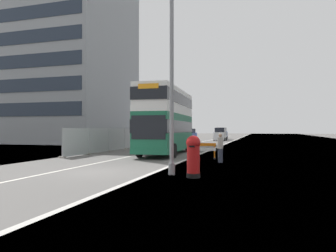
# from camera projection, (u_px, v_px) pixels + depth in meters

# --- Properties ---
(ground) EXTENTS (140.00, 280.00, 0.10)m
(ground) POSITION_uv_depth(u_px,v_px,m) (113.00, 173.00, 14.58)
(ground) COLOR #565451
(double_decker_bus) EXTENTS (3.20, 10.43, 5.10)m
(double_decker_bus) POSITION_uv_depth(u_px,v_px,m) (167.00, 120.00, 25.09)
(double_decker_bus) COLOR #196042
(double_decker_bus) RESTS_ON ground
(lamppost_foreground) EXTENTS (0.29, 0.70, 8.85)m
(lamppost_foreground) POSITION_uv_depth(u_px,v_px,m) (172.00, 79.00, 13.75)
(lamppost_foreground) COLOR gray
(lamppost_foreground) RESTS_ON ground
(red_pillar_postbox) EXTENTS (0.59, 0.59, 1.72)m
(red_pillar_postbox) POSITION_uv_depth(u_px,v_px,m) (193.00, 154.00, 12.87)
(red_pillar_postbox) COLOR black
(red_pillar_postbox) RESTS_ON ground
(roadworks_barrier) EXTENTS (1.85, 0.82, 1.05)m
(roadworks_barrier) POSITION_uv_depth(u_px,v_px,m) (202.00, 149.00, 21.07)
(roadworks_barrier) COLOR orange
(roadworks_barrier) RESTS_ON ground
(construction_site_fence) EXTENTS (0.44, 27.40, 2.12)m
(construction_site_fence) POSITION_uv_depth(u_px,v_px,m) (138.00, 138.00, 34.54)
(construction_site_fence) COLOR #A8AAAD
(construction_site_fence) RESTS_ON ground
(car_oncoming_near) EXTENTS (1.92, 3.98, 2.23)m
(car_oncoming_near) POSITION_uv_depth(u_px,v_px,m) (179.00, 136.00, 41.10)
(car_oncoming_near) COLOR black
(car_oncoming_near) RESTS_ON ground
(car_receding_mid) EXTENTS (2.03, 4.05, 2.08)m
(car_receding_mid) POSITION_uv_depth(u_px,v_px,m) (189.00, 136.00, 49.96)
(car_receding_mid) COLOR navy
(car_receding_mid) RESTS_ON ground
(car_receding_far) EXTENTS (1.97, 4.33, 2.25)m
(car_receding_far) POSITION_uv_depth(u_px,v_px,m) (220.00, 135.00, 54.90)
(car_receding_far) COLOR silver
(car_receding_far) RESTS_ON ground
(car_far_side) EXTENTS (2.09, 4.60, 2.33)m
(car_far_side) POSITION_uv_depth(u_px,v_px,m) (222.00, 134.00, 63.24)
(car_far_side) COLOR navy
(car_far_side) RESTS_ON ground
(bare_tree_far_verge_near) EXTENTS (1.95, 2.58, 4.19)m
(bare_tree_far_verge_near) POSITION_uv_depth(u_px,v_px,m) (153.00, 128.00, 53.28)
(bare_tree_far_verge_near) COLOR #4C3D2D
(bare_tree_far_verge_near) RESTS_ON ground
(bare_tree_far_verge_mid) EXTENTS (2.36, 2.60, 4.33)m
(bare_tree_far_verge_mid) POSITION_uv_depth(u_px,v_px,m) (136.00, 128.00, 55.87)
(bare_tree_far_verge_mid) COLOR #4C3D2D
(bare_tree_far_verge_mid) RESTS_ON ground
(pedestrian_at_kerb) EXTENTS (0.34, 0.34, 1.72)m
(pedestrian_at_kerb) POSITION_uv_depth(u_px,v_px,m) (220.00, 148.00, 18.73)
(pedestrian_at_kerb) COLOR #2D3342
(pedestrian_at_kerb) RESTS_ON ground
(backdrop_office_block) EXTENTS (21.99, 16.94, 25.08)m
(backdrop_office_block) POSITION_uv_depth(u_px,v_px,m) (54.00, 62.00, 49.32)
(backdrop_office_block) COLOR gray
(backdrop_office_block) RESTS_ON ground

